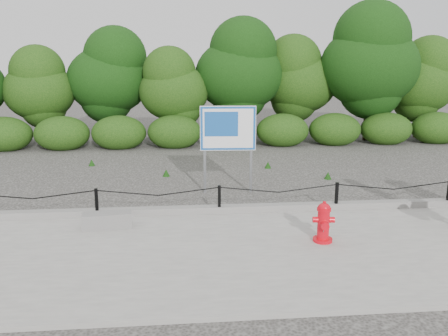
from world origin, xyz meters
name	(u,v)px	position (x,y,z in m)	size (l,w,h in m)	color
ground	(219,217)	(0.00, 0.00, 0.00)	(90.00, 90.00, 0.00)	#2D2B28
sidewalk	(229,254)	(0.00, -2.00, 0.04)	(14.00, 4.00, 0.08)	gray
curb	(219,209)	(0.00, 0.05, 0.15)	(14.00, 0.22, 0.14)	slate
chain_barrier	(219,196)	(0.00, 0.00, 0.46)	(10.06, 0.06, 0.60)	black
treeline	(232,74)	(1.23, 8.93, 2.59)	(20.22, 3.82, 5.17)	black
fire_hydrant	(323,223)	(1.70, -1.70, 0.43)	(0.39, 0.41, 0.74)	red
concrete_block	(107,220)	(-2.21, -0.65, 0.23)	(0.92, 0.32, 0.30)	slate
advertising_sign	(228,132)	(0.35, 1.74, 1.50)	(1.33, 0.17, 2.13)	slate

